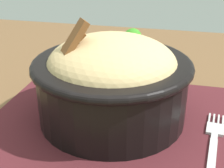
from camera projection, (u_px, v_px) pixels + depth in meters
The scene contains 4 objects.
table at pixel (144, 155), 0.47m from camera, with size 1.05×0.94×0.76m.
placemat at pixel (131, 124), 0.42m from camera, with size 0.39×0.29×0.00m, color #47191E.
bowl at pixel (112, 78), 0.41m from camera, with size 0.21×0.21×0.14m.
fork at pixel (214, 139), 0.38m from camera, with size 0.03×0.14×0.00m.
Camera 1 is at (0.04, -0.38, 0.99)m, focal length 49.45 mm.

